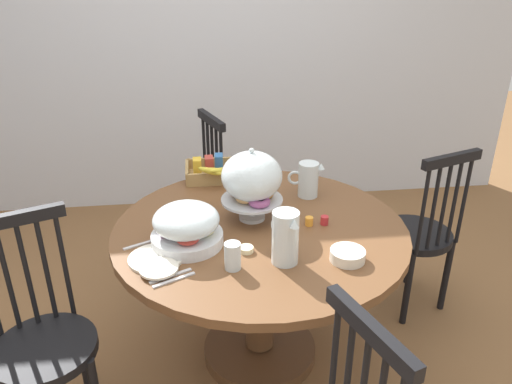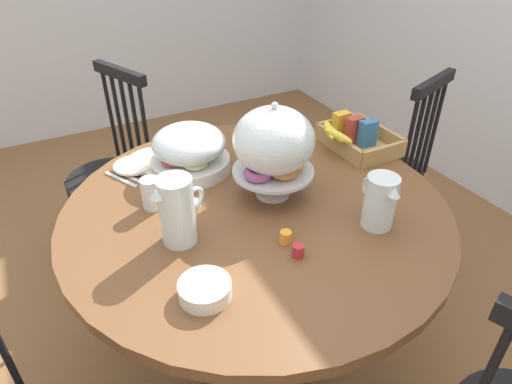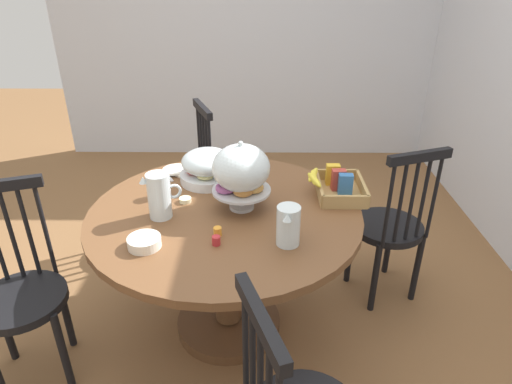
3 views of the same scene
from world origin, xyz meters
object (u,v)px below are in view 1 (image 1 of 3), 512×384
at_px(windsor_chair_by_cabinet, 194,199).
at_px(pastry_stand_with_dome, 252,179).
at_px(china_plate_large, 156,258).
at_px(cereal_basket, 213,171).
at_px(cereal_bowl, 348,255).
at_px(windsor_chair_near_window, 418,236).
at_px(butter_dish, 246,249).
at_px(windsor_chair_facing_door, 44,345).
at_px(orange_juice_pitcher, 285,240).
at_px(milk_pitcher, 308,181).
at_px(drinking_glass, 233,256).
at_px(china_plate_small, 159,268).
at_px(fruit_platter_covered, 187,226).
at_px(dining_table, 260,263).

xyz_separation_m(windsor_chair_by_cabinet, pastry_stand_with_dome, (0.27, -0.83, 0.48)).
bearing_deg(china_plate_large, cereal_basket, 71.33).
xyz_separation_m(cereal_basket, cereal_bowl, (0.49, -0.87, -0.02)).
relative_size(pastry_stand_with_dome, cereal_bowl, 2.46).
xyz_separation_m(windsor_chair_near_window, cereal_bowl, (-0.60, -0.61, 0.31)).
height_order(pastry_stand_with_dome, butter_dish, pastry_stand_with_dome).
bearing_deg(windsor_chair_facing_door, orange_juice_pitcher, 2.31).
xyz_separation_m(milk_pitcher, china_plate_large, (-0.72, -0.50, -0.07)).
relative_size(pastry_stand_with_dome, orange_juice_pitcher, 1.58).
distance_m(pastry_stand_with_dome, cereal_basket, 0.53).
bearing_deg(cereal_basket, cereal_bowl, -60.71).
relative_size(windsor_chair_near_window, windsor_chair_facing_door, 1.00).
distance_m(windsor_chair_by_cabinet, drinking_glass, 1.28).
relative_size(orange_juice_pitcher, butter_dish, 3.63).
height_order(windsor_chair_facing_door, butter_dish, windsor_chair_facing_door).
relative_size(windsor_chair_facing_door, china_plate_small, 6.50).
distance_m(windsor_chair_near_window, fruit_platter_covered, 1.35).
bearing_deg(fruit_platter_covered, butter_dish, -20.59).
bearing_deg(windsor_chair_near_window, orange_juice_pitcher, -145.20).
distance_m(orange_juice_pitcher, milk_pitcher, 0.62).
height_order(windsor_chair_by_cabinet, drinking_glass, windsor_chair_by_cabinet).
distance_m(milk_pitcher, butter_dish, 0.61).
height_order(china_plate_small, cereal_bowl, cereal_bowl).
distance_m(windsor_chair_facing_door, pastry_stand_with_dome, 1.08).
distance_m(fruit_platter_covered, cereal_basket, 0.69).
bearing_deg(windsor_chair_near_window, windsor_chair_by_cabinet, 153.19).
distance_m(orange_juice_pitcher, cereal_basket, 0.89).
distance_m(windsor_chair_near_window, cereal_basket, 1.17).
bearing_deg(windsor_chair_near_window, fruit_platter_covered, -161.54).
relative_size(orange_juice_pitcher, china_plate_large, 0.99).
bearing_deg(cereal_bowl, china_plate_large, 172.72).
bearing_deg(butter_dish, milk_pitcher, 53.54).
height_order(windsor_chair_facing_door, pastry_stand_with_dome, pastry_stand_with_dome).
bearing_deg(windsor_chair_facing_door, fruit_platter_covered, 20.76).
relative_size(windsor_chair_facing_door, cereal_bowl, 6.96).
relative_size(china_plate_large, drinking_glass, 2.00).
bearing_deg(windsor_chair_by_cabinet, orange_juice_pitcher, -73.38).
xyz_separation_m(dining_table, windsor_chair_by_cabinet, (-0.30, 0.91, -0.10)).
height_order(pastry_stand_with_dome, china_plate_small, pastry_stand_with_dome).
distance_m(windsor_chair_by_cabinet, cereal_bowl, 1.40).
height_order(orange_juice_pitcher, china_plate_small, orange_juice_pitcher).
xyz_separation_m(windsor_chair_near_window, butter_dish, (-0.99, -0.50, 0.30)).
bearing_deg(drinking_glass, china_plate_small, 178.14).
distance_m(windsor_chair_by_cabinet, orange_juice_pitcher, 1.31).
relative_size(dining_table, cereal_bowl, 9.36).
height_order(dining_table, cereal_bowl, cereal_bowl).
relative_size(milk_pitcher, cereal_basket, 0.58).
bearing_deg(milk_pitcher, china_plate_large, -145.13).
xyz_separation_m(windsor_chair_near_window, china_plate_large, (-1.35, -0.51, 0.29)).
distance_m(milk_pitcher, cereal_basket, 0.54).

